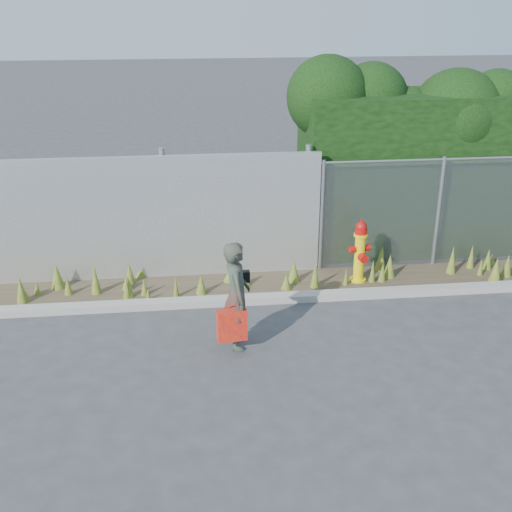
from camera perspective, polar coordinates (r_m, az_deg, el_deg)
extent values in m
plane|color=#39393B|center=(9.04, 2.92, -9.24)|extent=(80.00, 80.00, 0.00)
cube|color=gray|center=(10.56, 1.38, -3.79)|extent=(16.00, 0.22, 0.12)
cube|color=#433626|center=(11.12, 0.96, -2.66)|extent=(16.00, 1.20, 0.01)
cone|color=#51661E|center=(11.04, -14.09, -2.08)|extent=(0.17, 0.17, 0.53)
cone|color=#51661E|center=(11.16, 8.01, -1.83)|extent=(0.09, 0.09, 0.35)
cone|color=#51661E|center=(11.83, 20.53, -1.28)|extent=(0.23, 0.23, 0.49)
cone|color=#51661E|center=(11.17, -16.38, -2.59)|extent=(0.15, 0.15, 0.34)
cone|color=#51661E|center=(10.99, 5.27, -1.71)|extent=(0.16, 0.16, 0.48)
cone|color=#51661E|center=(10.78, -11.41, -2.88)|extent=(0.11, 0.11, 0.39)
cone|color=#51661E|center=(12.00, 17.03, -0.39)|extent=(0.17, 0.17, 0.52)
cone|color=#51661E|center=(11.17, 3.39, -1.40)|extent=(0.22, 0.22, 0.42)
cone|color=#51661E|center=(10.93, 2.71, -2.35)|extent=(0.19, 0.19, 0.28)
cone|color=#51661E|center=(12.69, 20.22, -0.32)|extent=(0.15, 0.15, 0.20)
cone|color=#51661E|center=(11.33, 10.32, -1.35)|extent=(0.11, 0.11, 0.44)
cone|color=#51661E|center=(11.44, -17.27, -1.76)|extent=(0.24, 0.24, 0.46)
cone|color=#51661E|center=(12.41, 19.92, -0.30)|extent=(0.17, 0.17, 0.40)
cone|color=#51661E|center=(10.70, -9.57, -3.44)|extent=(0.09, 0.09, 0.22)
cone|color=#51661E|center=(11.58, 11.79, -0.92)|extent=(0.22, 0.22, 0.43)
cone|color=#51661E|center=(10.84, -11.31, -2.88)|extent=(0.19, 0.19, 0.34)
cone|color=#51661E|center=(11.85, 11.04, -0.32)|extent=(0.21, 0.21, 0.43)
cone|color=#51661E|center=(10.87, -9.89, -2.77)|extent=(0.13, 0.13, 0.31)
cone|color=#51661E|center=(12.34, 18.59, -0.08)|extent=(0.14, 0.14, 0.46)
cone|color=#51661E|center=(11.31, -11.17, -1.57)|extent=(0.19, 0.19, 0.39)
cone|color=#51661E|center=(11.57, -4.24, -1.05)|extent=(0.18, 0.18, 0.23)
cone|color=#51661E|center=(11.22, -2.39, -1.81)|extent=(0.21, 0.21, 0.22)
cone|color=#51661E|center=(12.21, 21.44, -0.85)|extent=(0.18, 0.18, 0.42)
cone|color=#51661E|center=(11.40, 11.17, -1.47)|extent=(0.14, 0.14, 0.36)
cone|color=#51661E|center=(11.09, -20.17, -2.82)|extent=(0.19, 0.19, 0.50)
cone|color=#51661E|center=(11.84, 11.13, -0.18)|extent=(0.13, 0.13, 0.49)
cone|color=#51661E|center=(10.78, -4.89, -2.59)|extent=(0.19, 0.19, 0.35)
cone|color=#51661E|center=(10.70, -7.13, -2.78)|extent=(0.11, 0.11, 0.40)
cone|color=#51661E|center=(12.02, 20.43, -1.55)|extent=(0.20, 0.20, 0.23)
cone|color=#51661E|center=(11.20, -19.98, -3.19)|extent=(0.21, 0.21, 0.28)
cone|color=#51661E|center=(11.36, -18.90, -2.77)|extent=(0.13, 0.13, 0.24)
cone|color=#51661E|center=(12.11, 19.35, -0.96)|extent=(0.10, 0.10, 0.33)
cone|color=#51661E|center=(11.13, -11.38, -2.35)|extent=(0.19, 0.19, 0.27)
cone|color=#51661E|center=(11.06, -1.00, -1.92)|extent=(0.22, 0.22, 0.32)
cone|color=#51661E|center=(11.57, -10.23, -1.25)|extent=(0.22, 0.22, 0.27)
cube|color=silver|center=(11.34, -15.94, 2.95)|extent=(8.50, 0.08, 2.20)
cylinder|color=gray|center=(11.28, -8.09, 3.78)|extent=(0.10, 0.10, 2.30)
cylinder|color=gray|center=(11.46, 4.52, 4.26)|extent=(0.10, 0.10, 2.30)
cube|color=gray|center=(12.51, 20.37, 3.75)|extent=(6.50, 0.03, 2.00)
cylinder|color=gray|center=(12.24, 21.01, 8.17)|extent=(6.50, 0.04, 0.04)
cylinder|color=gray|center=(11.44, 5.85, 3.52)|extent=(0.07, 0.07, 2.05)
cylinder|color=gray|center=(12.07, 15.90, 3.78)|extent=(0.07, 0.07, 2.05)
cube|color=black|center=(13.35, 20.00, 7.22)|extent=(7.30, 1.60, 3.00)
sphere|color=black|center=(12.12, 6.38, 13.88)|extent=(1.52, 1.52, 1.52)
sphere|color=black|center=(12.44, 10.23, 13.63)|extent=(1.34, 1.34, 1.34)
sphere|color=black|center=(12.61, 13.18, 11.91)|extent=(1.15, 1.15, 1.15)
sphere|color=black|center=(12.78, 17.35, 11.85)|extent=(1.73, 1.73, 1.73)
sphere|color=black|center=(13.08, 20.57, 12.79)|extent=(1.17, 1.17, 1.17)
cylinder|color=yellow|center=(11.41, 9.03, -2.11)|extent=(0.28, 0.28, 0.06)
cylinder|color=yellow|center=(11.25, 9.16, -0.27)|extent=(0.18, 0.18, 0.86)
cylinder|color=yellow|center=(11.08, 9.30, 1.86)|extent=(0.24, 0.24, 0.05)
cylinder|color=#B20F0A|center=(11.06, 9.33, 2.21)|extent=(0.21, 0.21, 0.10)
sphere|color=#B20F0A|center=(11.03, 9.35, 2.55)|extent=(0.19, 0.19, 0.19)
cylinder|color=#B20F0A|center=(11.00, 9.38, 3.04)|extent=(0.05, 0.05, 0.05)
cylinder|color=#B20F0A|center=(11.14, 8.52, 0.63)|extent=(0.10, 0.11, 0.11)
cylinder|color=#B20F0A|center=(11.21, 9.92, 0.69)|extent=(0.10, 0.11, 0.11)
cylinder|color=#B20F0A|center=(11.10, 9.37, -0.20)|extent=(0.15, 0.12, 0.15)
imported|color=#0F5F47|center=(9.00, -1.73, -3.52)|extent=(0.40, 0.59, 1.60)
cube|color=red|center=(8.99, -2.15, -6.16)|extent=(0.42, 0.15, 0.46)
cylinder|color=red|center=(8.84, -2.18, -4.43)|extent=(0.20, 0.02, 0.02)
cube|color=black|center=(9.13, -1.27, -1.85)|extent=(0.22, 0.09, 0.17)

